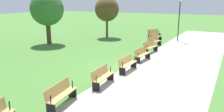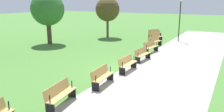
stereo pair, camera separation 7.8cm
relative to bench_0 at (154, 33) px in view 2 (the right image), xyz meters
name	(u,v)px [view 2 (the right image)]	position (x,y,z in m)	size (l,w,h in m)	color
ground_plane	(128,71)	(13.17, 2.82, -0.47)	(120.00, 120.00, 0.00)	#477A33
path_paving	(163,77)	(13.17, 4.96, -0.47)	(41.76, 5.31, 0.01)	#A39E99
bench_0	(154,33)	(0.00, 0.00, 0.00)	(1.79, 1.13, 0.89)	tan
bench_1	(156,37)	(2.53, 0.98, 0.00)	(1.80, 1.01, 0.89)	tan
bench_2	(155,41)	(5.12, 1.75, 0.00)	(1.81, 0.89, 0.89)	tan
bench_3	(151,47)	(7.78, 2.30, 0.00)	(1.80, 0.75, 0.89)	tan
bench_4	(142,54)	(10.47, 2.64, 0.00)	(1.78, 0.61, 0.89)	tan
bench_5	(127,63)	(13.17, 2.75, 0.00)	(1.74, 0.47, 0.89)	tan
bench_6	(102,76)	(15.88, 2.64, 0.00)	(1.78, 0.61, 0.89)	tan
bench_7	(60,94)	(18.57, 2.30, 0.00)	(1.80, 0.75, 0.89)	tan
tree_2	(48,9)	(8.98, -7.54, 2.84)	(3.13, 3.13, 4.91)	#4C3828
tree_3	(107,9)	(2.86, -4.57, 2.67)	(2.68, 2.68, 4.50)	brown
lamp_post	(180,12)	(1.29, 3.04, 2.53)	(0.32, 0.32, 4.36)	black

